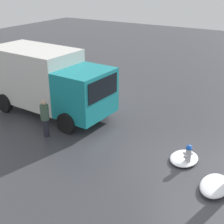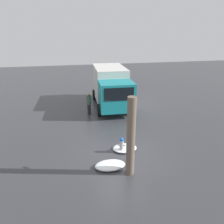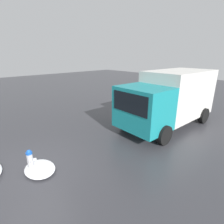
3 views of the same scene
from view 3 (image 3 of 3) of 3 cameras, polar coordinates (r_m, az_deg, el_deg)
ground_plane at (r=7.05m, az=-24.68°, el=-16.98°), size 60.00×60.00×0.00m
fire_hydrant at (r=6.82m, az=-25.12°, el=-14.06°), size 0.32×0.41×0.82m
delivery_truck at (r=10.18m, az=18.43°, el=4.65°), size 6.23×2.89×3.03m
pedestrian at (r=10.25m, az=3.87°, el=1.28°), size 0.35×0.35×1.62m
snow_pile_curbside at (r=6.86m, az=-22.48°, el=-16.76°), size 0.97×1.24×0.19m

